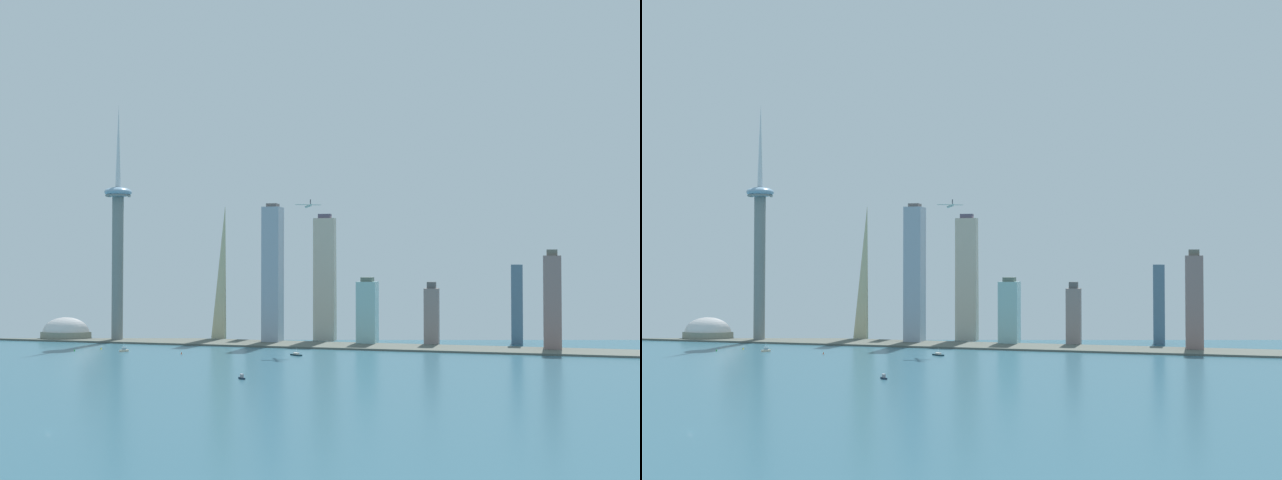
{
  "view_description": "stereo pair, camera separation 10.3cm",
  "coord_description": "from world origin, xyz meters",
  "views": [
    {
      "loc": [
        270.71,
        -415.41,
        101.54
      ],
      "look_at": [
        45.59,
        487.38,
        125.96
      ],
      "focal_mm": 43.97,
      "sensor_mm": 36.0,
      "label": 1
    },
    {
      "loc": [
        270.81,
        -415.39,
        101.54
      ],
      "look_at": [
        45.59,
        487.38,
        125.96
      ],
      "focal_mm": 43.97,
      "sensor_mm": 36.0,
      "label": 2
    }
  ],
  "objects": [
    {
      "name": "skyscraper_0",
      "position": [
        311.35,
        507.54,
        54.84
      ],
      "size": [
        18.99,
        21.93,
        113.95
      ],
      "color": "gray",
      "rests_on": "ground"
    },
    {
      "name": "boat_2",
      "position": [
        42.64,
        221.83,
        1.52
      ],
      "size": [
        7.98,
        8.27,
        4.24
      ],
      "rotation": [
        0.0,
        0.0,
        5.46
      ],
      "color": "#122132",
      "rests_on": "ground"
    },
    {
      "name": "skyscraper_4",
      "position": [
        -303.03,
        590.33,
        56.61
      ],
      "size": [
        25.18,
        23.17,
        113.21
      ],
      "color": "gray",
      "rests_on": "ground"
    },
    {
      "name": "skyscraper_3",
      "position": [
        272.7,
        570.04,
        48.33
      ],
      "size": [
        13.69,
        20.7,
        96.65
      ],
      "color": "slate",
      "rests_on": "ground"
    },
    {
      "name": "skyscraper_8",
      "position": [
        96.54,
        520.82,
        38.96
      ],
      "size": [
        23.4,
        27.24,
        81.17
      ],
      "color": "#8DBABB",
      "rests_on": "ground"
    },
    {
      "name": "airplane",
      "position": [
        39.58,
        455.35,
        164.86
      ],
      "size": [
        28.64,
        29.19,
        7.94
      ],
      "rotation": [
        0.0,
        0.0,
        2.02
      ],
      "color": "#AAC4BD"
    },
    {
      "name": "skyscraper_2",
      "position": [
        -19.82,
        508.02,
        84.56
      ],
      "size": [
        21.91,
        24.01,
        171.88
      ],
      "color": "#919EAF",
      "rests_on": "ground"
    },
    {
      "name": "skyscraper_6",
      "position": [
        35.3,
        554.4,
        78.72
      ],
      "size": [
        27.4,
        14.87,
        160.95
      ],
      "color": "beige",
      "rests_on": "ground"
    },
    {
      "name": "skyscraper_7",
      "position": [
        -291.18,
        539.16,
        45.23
      ],
      "size": [
        14.72,
        15.89,
        90.45
      ],
      "color": "slate",
      "rests_on": "ground"
    },
    {
      "name": "channel_buoy_0",
      "position": [
        -81.27,
        374.27,
        1.47
      ],
      "size": [
        1.23,
        1.23,
        2.95
      ],
      "primitive_type": "cone",
      "color": "#E54C19",
      "rests_on": "ground"
    },
    {
      "name": "skyscraper_1",
      "position": [
        173.43,
        527.13,
        35.57
      ],
      "size": [
        17.27,
        16.2,
        75.92
      ],
      "color": "gray",
      "rests_on": "ground"
    },
    {
      "name": "channel_buoy_1",
      "position": [
        -189.64,
        395.06,
        1.19
      ],
      "size": [
        1.74,
        1.74,
        2.38
      ],
      "primitive_type": "cone",
      "color": "yellow",
      "rests_on": "ground"
    },
    {
      "name": "boat_1",
      "position": [
        -152.64,
        379.48,
        1.81
      ],
      "size": [
        8.0,
        10.14,
        11.02
      ],
      "rotation": [
        0.0,
        0.0,
        1.0
      ],
      "color": "beige",
      "rests_on": "ground"
    },
    {
      "name": "observation_tower",
      "position": [
        -217.22,
        482.87,
        134.83
      ],
      "size": [
        34.21,
        34.21,
        300.47
      ],
      "color": "slate",
      "rests_on": "ground"
    },
    {
      "name": "skyscraper_9",
      "position": [
        -59.69,
        553.09,
        49.45
      ],
      "size": [
        13.59,
        26.13,
        128.47
      ],
      "color": "#A09995",
      "rests_on": "ground"
    },
    {
      "name": "boat_4",
      "position": [
        43.12,
        392.14,
        1.11
      ],
      "size": [
        14.39,
        11.21,
        9.06
      ],
      "rotation": [
        0.0,
        0.0,
        5.74
      ],
      "color": "#0E252E",
      "rests_on": "ground"
    },
    {
      "name": "waterfront_pier",
      "position": [
        0.0,
        487.59,
        1.1
      ],
      "size": [
        859.6,
        64.1,
        2.19
      ],
      "primitive_type": "cube",
      "color": "#52574E",
      "rests_on": "ground"
    },
    {
      "name": "channel_buoy_2",
      "position": [
        -208.83,
        370.84,
        1.34
      ],
      "size": [
        1.44,
        1.44,
        2.69
      ],
      "primitive_type": "cone",
      "color": "green",
      "rests_on": "ground"
    },
    {
      "name": "skyscraper_5",
      "position": [
        -97.81,
        537.43,
        87.16
      ],
      "size": [
        18.93,
        26.7,
        181.08
      ],
      "color": "#C0B68E",
      "rests_on": "ground"
    },
    {
      "name": "ground_plane",
      "position": [
        0.0,
        0.0,
        0.0
      ],
      "size": [
        6000.0,
        6000.0,
        0.0
      ],
      "primitive_type": "plane",
      "color": "#2C5769"
    },
    {
      "name": "stadium_dome",
      "position": [
        -293.92,
        505.29,
        9.33
      ],
      "size": [
        85.42,
        85.42,
        51.38
      ],
      "color": "gray",
      "rests_on": "ground"
    }
  ]
}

